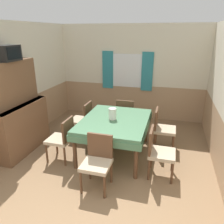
# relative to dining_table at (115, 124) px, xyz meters

# --- Properties ---
(wall_back) EXTENTS (4.47, 0.10, 2.60)m
(wall_back) POSITION_rel_dining_table_xyz_m (-0.12, 2.21, 0.65)
(wall_back) COLOR silver
(wall_back) RESTS_ON ground_plane
(wall_left) EXTENTS (0.05, 4.91, 2.60)m
(wall_left) POSITION_rel_dining_table_xyz_m (-2.18, -0.06, 0.64)
(wall_left) COLOR silver
(wall_left) RESTS_ON ground_plane
(dining_table) EXTENTS (1.31, 1.61, 0.76)m
(dining_table) POSITION_rel_dining_table_xyz_m (0.00, 0.00, 0.00)
(dining_table) COLOR #4C7A56
(dining_table) RESTS_ON ground_plane
(chair_head_near) EXTENTS (0.44, 0.44, 0.87)m
(chair_head_near) POSITION_rel_dining_table_xyz_m (0.00, -1.06, -0.18)
(chair_head_near) COLOR brown
(chair_head_near) RESTS_ON ground_plane
(chair_right_far) EXTENTS (0.44, 0.44, 0.87)m
(chair_right_far) POSITION_rel_dining_table_xyz_m (0.90, 0.50, -0.18)
(chair_right_far) COLOR brown
(chair_right_far) RESTS_ON ground_plane
(chair_right_near) EXTENTS (0.44, 0.44, 0.87)m
(chair_right_near) POSITION_rel_dining_table_xyz_m (0.90, -0.50, -0.18)
(chair_right_near) COLOR brown
(chair_right_near) RESTS_ON ground_plane
(chair_left_near) EXTENTS (0.44, 0.44, 0.87)m
(chair_left_near) POSITION_rel_dining_table_xyz_m (-0.90, -0.50, -0.18)
(chair_left_near) COLOR brown
(chair_left_near) RESTS_ON ground_plane
(chair_head_window) EXTENTS (0.44, 0.44, 0.87)m
(chair_head_window) POSITION_rel_dining_table_xyz_m (0.00, 1.06, -0.18)
(chair_head_window) COLOR brown
(chair_head_window) RESTS_ON ground_plane
(chair_left_far) EXTENTS (0.44, 0.44, 0.87)m
(chair_left_far) POSITION_rel_dining_table_xyz_m (-0.90, 0.50, -0.18)
(chair_left_far) COLOR brown
(chair_left_far) RESTS_ON ground_plane
(sideboard) EXTENTS (0.46, 1.37, 1.87)m
(sideboard) POSITION_rel_dining_table_xyz_m (-1.93, -0.38, 0.13)
(sideboard) COLOR brown
(sideboard) RESTS_ON ground_plane
(tv) EXTENTS (0.29, 0.44, 0.29)m
(tv) POSITION_rel_dining_table_xyz_m (-1.93, -0.41, 1.36)
(tv) COLOR black
(tv) RESTS_ON sideboard
(vase) EXTENTS (0.15, 0.15, 0.22)m
(vase) POSITION_rel_dining_table_xyz_m (-0.05, 0.01, 0.21)
(vase) COLOR silver
(vase) RESTS_ON dining_table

